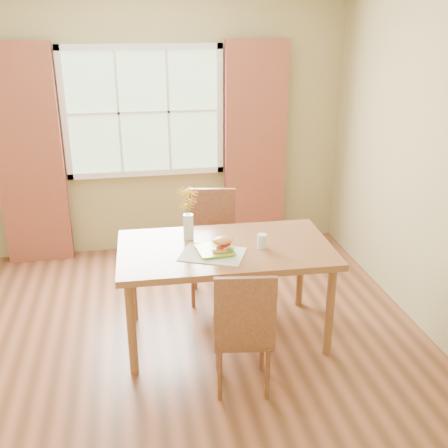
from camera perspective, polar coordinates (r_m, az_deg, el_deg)
room at (r=3.68m, az=-7.36°, el=4.92°), size 4.24×3.84×2.74m
window at (r=5.48m, az=-8.73°, el=11.94°), size 1.62×0.06×1.32m
curtain_left at (r=5.55m, az=-20.47°, el=6.73°), size 0.65×0.08×2.20m
curtain_right at (r=5.62m, az=3.44°, el=8.24°), size 0.65×0.08×2.20m
dining_table at (r=3.99m, az=0.14°, el=-3.52°), size 1.63×0.95×0.78m
chair_near at (r=3.48m, az=2.13°, el=-11.20°), size 0.44×0.44×0.94m
chair_far at (r=4.69m, az=-1.27°, el=-1.71°), size 0.48×0.48×0.99m
placemat at (r=3.82m, az=-1.25°, el=-3.31°), size 0.54×0.48×0.01m
plate at (r=3.85m, az=-1.00°, el=-2.96°), size 0.28×0.28×0.01m
croissant_sandwich at (r=3.79m, az=-0.12°, el=-2.28°), size 0.18×0.15×0.12m
water_glass at (r=3.93m, az=4.16°, el=-1.90°), size 0.07×0.07×0.11m
flower_vase at (r=4.01m, az=-3.94°, el=1.67°), size 0.17×0.17×0.41m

